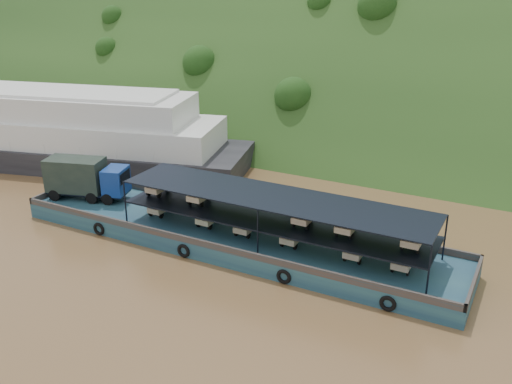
% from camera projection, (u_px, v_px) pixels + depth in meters
% --- Properties ---
extents(ground, '(160.00, 160.00, 0.00)m').
position_uv_depth(ground, '(261.00, 249.00, 42.62)').
color(ground, brown).
rests_on(ground, ground).
extents(hillside, '(140.00, 39.60, 39.60)m').
position_uv_depth(hillside, '(391.00, 134.00, 72.29)').
color(hillside, '#1B3413').
rests_on(hillside, ground).
extents(cargo_barge, '(35.10, 7.18, 4.69)m').
position_uv_depth(cargo_barge, '(216.00, 227.00, 43.58)').
color(cargo_barge, '#152E49').
rests_on(cargo_barge, ground).
extents(passenger_ferry, '(39.99, 19.07, 7.86)m').
position_uv_depth(passenger_ferry, '(67.00, 132.00, 60.43)').
color(passenger_ferry, black).
rests_on(passenger_ferry, ground).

